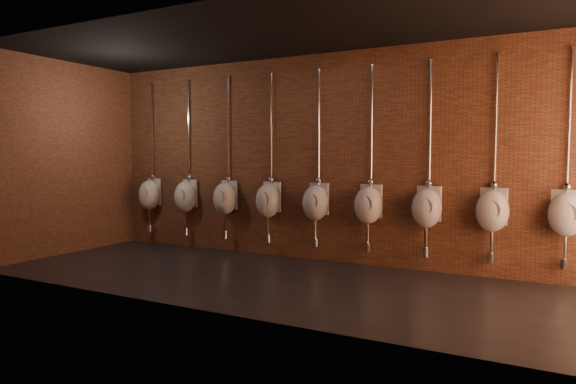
# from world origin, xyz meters

# --- Properties ---
(ground) EXTENTS (8.50, 8.50, 0.00)m
(ground) POSITION_xyz_m (0.00, 0.00, 0.00)
(ground) COLOR black
(ground) RESTS_ON ground
(room_shell) EXTENTS (8.54, 3.04, 3.22)m
(room_shell) POSITION_xyz_m (0.00, 0.00, 2.01)
(room_shell) COLOR black
(room_shell) RESTS_ON ground
(urinal_0) EXTENTS (0.48, 0.44, 2.72)m
(urinal_0) POSITION_xyz_m (-3.67, 1.35, 0.93)
(urinal_0) COLOR silver
(urinal_0) RESTS_ON ground
(urinal_1) EXTENTS (0.48, 0.44, 2.72)m
(urinal_1) POSITION_xyz_m (-2.83, 1.35, 0.93)
(urinal_1) COLOR silver
(urinal_1) RESTS_ON ground
(urinal_2) EXTENTS (0.48, 0.44, 2.72)m
(urinal_2) POSITION_xyz_m (-1.98, 1.35, 0.93)
(urinal_2) COLOR silver
(urinal_2) RESTS_ON ground
(urinal_3) EXTENTS (0.48, 0.44, 2.72)m
(urinal_3) POSITION_xyz_m (-1.13, 1.35, 0.93)
(urinal_3) COLOR silver
(urinal_3) RESTS_ON ground
(urinal_4) EXTENTS (0.48, 0.44, 2.72)m
(urinal_4) POSITION_xyz_m (-0.29, 1.35, 0.93)
(urinal_4) COLOR silver
(urinal_4) RESTS_ON ground
(urinal_5) EXTENTS (0.48, 0.44, 2.72)m
(urinal_5) POSITION_xyz_m (0.56, 1.35, 0.93)
(urinal_5) COLOR silver
(urinal_5) RESTS_ON ground
(urinal_6) EXTENTS (0.48, 0.44, 2.72)m
(urinal_6) POSITION_xyz_m (1.41, 1.35, 0.93)
(urinal_6) COLOR silver
(urinal_6) RESTS_ON ground
(urinal_7) EXTENTS (0.48, 0.44, 2.72)m
(urinal_7) POSITION_xyz_m (2.26, 1.35, 0.93)
(urinal_7) COLOR silver
(urinal_7) RESTS_ON ground
(urinal_8) EXTENTS (0.48, 0.44, 2.72)m
(urinal_8) POSITION_xyz_m (3.10, 1.35, 0.93)
(urinal_8) COLOR silver
(urinal_8) RESTS_ON ground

